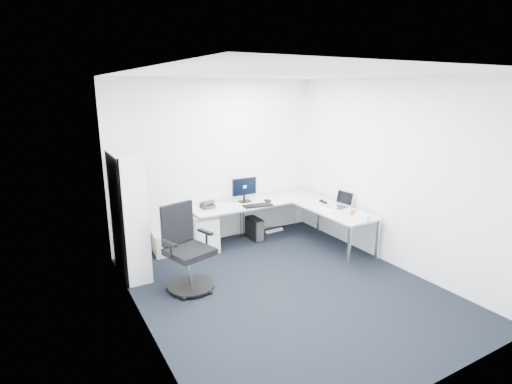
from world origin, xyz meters
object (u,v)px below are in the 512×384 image
bookshelf (129,215)px  task_chair (190,249)px  monitor (245,190)px  laptop (336,200)px  l_desk (267,226)px

bookshelf → task_chair: bearing=-57.5°
monitor → laptop: size_ratio=1.26×
bookshelf → laptop: size_ratio=4.93×
bookshelf → task_chair: size_ratio=1.54×
task_chair → l_desk: bearing=9.9°
bookshelf → l_desk: bearing=-1.3°
l_desk → task_chair: size_ratio=2.10×
l_desk → bookshelf: 2.24m
l_desk → bookshelf: bookshelf is taller
monitor → l_desk: bearing=-65.4°
l_desk → laptop: laptop is taller
l_desk → monitor: bearing=114.8°
l_desk → laptop: size_ratio=6.70×
laptop → bookshelf: bearing=159.6°
task_chair → monitor: 1.91m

